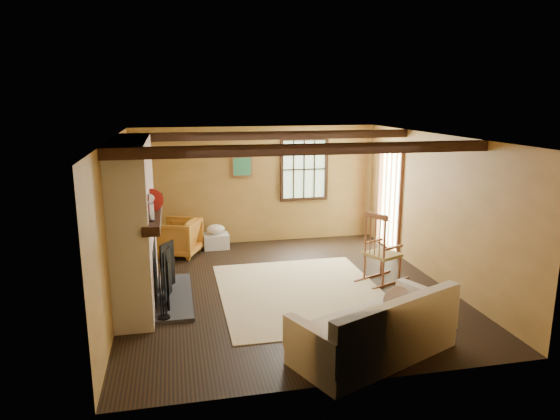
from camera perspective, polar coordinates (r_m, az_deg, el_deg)
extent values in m
plane|color=black|center=(8.01, 0.70, -8.99)|extent=(5.50, 5.50, 0.00)
cube|color=#A7793B|center=(10.29, -2.68, 2.86)|extent=(5.00, 0.02, 2.40)
cube|color=#A7793B|center=(5.11, 7.64, -7.60)|extent=(5.00, 0.02, 2.40)
cube|color=#A7793B|center=(7.51, -18.22, -1.51)|extent=(0.02, 5.50, 2.40)
cube|color=#A7793B|center=(8.54, 17.30, 0.23)|extent=(0.02, 5.50, 2.40)
cube|color=white|center=(7.46, 0.75, 8.39)|extent=(5.00, 5.50, 0.02)
cube|color=black|center=(6.31, 3.19, 6.93)|extent=(5.00, 0.12, 0.14)
cube|color=black|center=(8.64, -1.04, 8.52)|extent=(5.00, 0.12, 0.14)
cube|color=black|center=(10.42, 2.78, 4.65)|extent=(1.02, 0.06, 1.32)
cube|color=#A3C596|center=(10.45, 2.73, 4.67)|extent=(0.90, 0.01, 1.20)
cube|color=black|center=(10.43, 2.76, 4.66)|extent=(0.90, 0.03, 0.02)
cube|color=brown|center=(10.05, 12.38, 1.17)|extent=(0.06, 1.00, 2.06)
cube|color=#A3C596|center=(10.06, 12.53, 1.18)|extent=(0.01, 0.80, 1.85)
cube|color=brown|center=(10.16, -4.35, 4.98)|extent=(0.42, 0.03, 0.42)
cube|color=#22675C|center=(10.14, -4.34, 4.97)|extent=(0.36, 0.01, 0.36)
cube|color=#AA5B41|center=(7.49, -16.32, -1.42)|extent=(0.50, 2.20, 2.40)
cube|color=black|center=(7.70, -15.45, -6.82)|extent=(0.38, 1.00, 0.85)
cube|color=#323237|center=(7.83, -12.08, -9.63)|extent=(0.55, 1.80, 0.05)
cube|color=black|center=(7.44, -14.24, -0.21)|extent=(0.22, 2.30, 0.12)
cube|color=black|center=(7.32, -12.75, -8.01)|extent=(0.04, 0.36, 0.73)
cube|color=black|center=(7.67, -12.74, -7.03)|extent=(0.11, 0.36, 0.73)
cube|color=black|center=(8.02, -12.72, -6.13)|extent=(0.21, 0.32, 0.73)
cylinder|color=black|center=(7.08, -13.13, -11.84)|extent=(0.17, 0.17, 0.02)
cylinder|color=black|center=(6.92, -13.54, -9.41)|extent=(0.02, 0.02, 0.70)
cylinder|color=black|center=(6.95, -13.27, -9.30)|extent=(0.02, 0.02, 0.70)
cylinder|color=black|center=(6.98, -13.00, -9.20)|extent=(0.02, 0.02, 0.70)
cylinder|color=white|center=(6.61, -14.63, -0.27)|extent=(0.11, 0.11, 0.23)
sphere|color=white|center=(6.57, -14.72, 1.25)|extent=(0.13, 0.13, 0.13)
cylinder|color=#AB1A13|center=(7.14, -14.48, 1.08)|extent=(0.33, 0.07, 0.33)
cube|color=black|center=(7.52, -14.34, 0.82)|extent=(0.22, 0.16, 0.11)
cylinder|color=black|center=(7.80, -14.27, 1.24)|extent=(0.09, 0.09, 0.11)
cylinder|color=black|center=(8.08, -14.20, 1.54)|extent=(0.07, 0.07, 0.08)
cube|color=#CEC189|center=(7.87, 2.46, -9.38)|extent=(2.50, 3.00, 0.01)
cube|color=#A78F51|center=(8.38, 11.65, -4.98)|extent=(0.62, 0.63, 0.05)
cube|color=brown|center=(8.05, 10.91, -0.69)|extent=(0.24, 0.44, 0.08)
cylinder|color=brown|center=(8.47, 13.52, -6.46)|extent=(0.04, 0.04, 0.44)
cylinder|color=brown|center=(8.72, 11.48, -5.80)|extent=(0.04, 0.04, 0.44)
cylinder|color=brown|center=(8.18, 11.69, -7.06)|extent=(0.04, 0.04, 0.44)
cylinder|color=brown|center=(8.43, 9.64, -6.36)|extent=(0.04, 0.04, 0.44)
cylinder|color=brown|center=(8.01, 11.87, -3.20)|extent=(0.04, 0.04, 0.75)
cylinder|color=brown|center=(8.27, 9.79, -2.60)|extent=(0.04, 0.04, 0.75)
cylinder|color=brown|center=(8.08, 11.33, -3.18)|extent=(0.02, 0.02, 0.62)
cylinder|color=brown|center=(8.14, 10.81, -3.03)|extent=(0.02, 0.02, 0.62)
cylinder|color=brown|center=(8.21, 10.29, -2.88)|extent=(0.02, 0.02, 0.62)
cube|color=brown|center=(8.19, 12.86, -4.20)|extent=(0.40, 0.21, 0.03)
cube|color=brown|center=(8.47, 10.59, -3.53)|extent=(0.40, 0.21, 0.03)
cube|color=brown|center=(8.40, 12.55, -8.15)|extent=(0.79, 0.39, 0.03)
cube|color=brown|center=(8.65, 10.52, -7.44)|extent=(0.79, 0.39, 0.03)
cube|color=beige|center=(6.14, 10.61, -14.12)|extent=(2.14, 1.59, 0.43)
cube|color=beige|center=(5.78, 13.46, -12.49)|extent=(1.85, 0.92, 0.54)
cube|color=beige|center=(5.48, 3.71, -15.10)|extent=(0.48, 0.86, 0.39)
cube|color=beige|center=(6.71, 16.27, -10.19)|extent=(0.48, 0.86, 0.39)
ellipsoid|color=beige|center=(6.40, 13.17, -9.92)|extent=(0.37, 0.25, 0.35)
cylinder|color=brown|center=(10.28, -13.73, -4.09)|extent=(0.35, 0.11, 0.11)
cylinder|color=brown|center=(10.28, -13.09, -4.06)|extent=(0.35, 0.11, 0.11)
cylinder|color=brown|center=(10.28, -12.45, -4.03)|extent=(0.35, 0.11, 0.11)
cylinder|color=brown|center=(10.25, -13.76, -3.52)|extent=(0.35, 0.11, 0.11)
cylinder|color=brown|center=(10.25, -13.12, -3.49)|extent=(0.35, 0.11, 0.11)
cylinder|color=brown|center=(10.25, -12.48, -3.46)|extent=(0.35, 0.11, 0.11)
cube|color=silver|center=(10.11, -7.33, -3.53)|extent=(0.51, 0.39, 0.30)
ellipsoid|color=beige|center=(10.04, -7.37, -2.20)|extent=(0.37, 0.30, 0.19)
imported|color=#BF6026|center=(9.74, -11.59, -3.09)|extent=(1.00, 0.99, 0.70)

